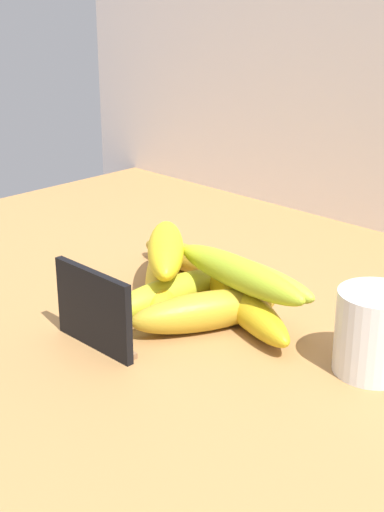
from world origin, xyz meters
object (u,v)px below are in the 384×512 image
at_px(banana_0, 168,294).
at_px(banana_1, 186,258).
at_px(banana_4, 243,304).
at_px(coffee_mug, 377,333).
at_px(banana_2, 161,282).
at_px(banana_3, 205,311).
at_px(banana_5, 167,249).
at_px(banana_6, 239,273).
at_px(banana_7, 248,275).
at_px(chalkboard_sign, 94,312).

relative_size(banana_0, banana_1, 1.19).
height_order(banana_0, banana_4, same).
height_order(coffee_mug, banana_4, coffee_mug).
distance_m(coffee_mug, banana_2, 0.28).
bearing_deg(banana_3, banana_0, 174.73).
bearing_deg(banana_5, banana_6, 2.45).
xyz_separation_m(coffee_mug, banana_7, (-0.16, -0.00, 0.01)).
bearing_deg(banana_5, banana_4, 4.86).
bearing_deg(banana_0, banana_7, 24.81).
xyz_separation_m(coffee_mug, banana_3, (-0.18, -0.05, -0.02)).
distance_m(banana_3, banana_5, 0.11).
height_order(banana_0, banana_7, banana_7).
height_order(banana_2, banana_5, banana_5).
relative_size(coffee_mug, banana_0, 0.50).
distance_m(banana_5, banana_7, 0.11).
relative_size(banana_3, banana_5, 1.00).
distance_m(chalkboard_sign, banana_1, 0.23).
height_order(chalkboard_sign, banana_1, chalkboard_sign).
height_order(coffee_mug, banana_3, coffee_mug).
bearing_deg(banana_7, coffee_mug, 1.58).
bearing_deg(banana_2, chalkboard_sign, -71.54).
xyz_separation_m(banana_0, banana_3, (0.06, -0.01, 0.00)).
relative_size(banana_3, banana_7, 0.93).
bearing_deg(banana_5, banana_3, -20.37).
distance_m(banana_2, banana_7, 0.12).
height_order(chalkboard_sign, banana_2, chalkboard_sign).
distance_m(banana_5, banana_6, 0.11).
bearing_deg(banana_7, banana_0, -155.19).
bearing_deg(banana_2, banana_4, 9.28).
xyz_separation_m(coffee_mug, banana_6, (-0.17, -0.01, 0.02)).
height_order(banana_5, banana_6, banana_5).
xyz_separation_m(banana_4, banana_6, (-0.00, -0.00, 0.04)).
bearing_deg(banana_3, banana_1, 142.13).
bearing_deg(banana_0, banana_2, 148.67).
distance_m(banana_3, banana_6, 0.05).
bearing_deg(banana_6, banana_1, 156.20).
relative_size(chalkboard_sign, banana_3, 0.67).
bearing_deg(banana_0, banana_1, 125.58).
bearing_deg(banana_0, banana_3, -5.27).
relative_size(banana_2, banana_5, 1.26).
height_order(coffee_mug, banana_6, coffee_mug).
relative_size(coffee_mug, banana_7, 0.51).
bearing_deg(banana_2, banana_0, -31.33).
xyz_separation_m(coffee_mug, banana_5, (-0.27, -0.01, 0.02)).
bearing_deg(banana_5, chalkboard_sign, -73.42).
bearing_deg(banana_1, banana_2, -64.72).
bearing_deg(banana_4, banana_3, -108.96).
bearing_deg(banana_3, chalkboard_sign, -115.99).
xyz_separation_m(banana_0, banana_2, (-0.03, 0.02, -0.00)).
height_order(chalkboard_sign, banana_6, chalkboard_sign).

